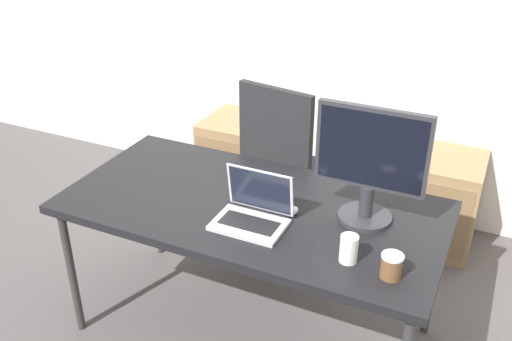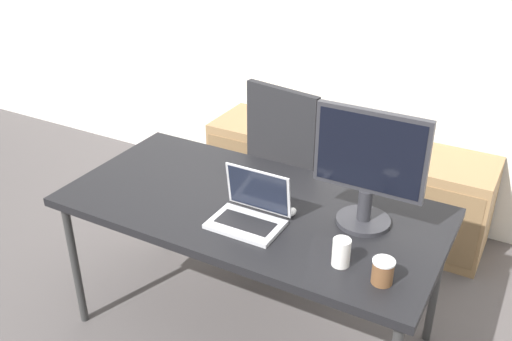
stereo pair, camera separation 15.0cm
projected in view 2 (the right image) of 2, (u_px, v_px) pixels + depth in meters
ground_plane at (252, 328)px, 2.94m from camera, size 14.00×14.00×0.00m
wall_back at (370, 17)px, 3.46m from camera, size 10.00×0.05×2.60m
desk at (251, 212)px, 2.61m from camera, size 1.73×0.85×0.75m
office_chair at (299, 190)px, 3.34m from camera, size 0.56×0.59×1.11m
cabinet_left at (257, 159)px, 4.00m from camera, size 0.54×0.47×0.59m
cabinet_right at (444, 206)px, 3.44m from camera, size 0.54×0.47×0.59m
laptop_center at (250, 213)px, 2.43m from camera, size 0.31×0.23×0.22m
monitor at (369, 167)px, 2.32m from camera, size 0.47×0.23×0.52m
mouse at (291, 213)px, 2.49m from camera, size 0.04×0.06×0.03m
coffee_cup_white at (341, 252)px, 2.16m from camera, size 0.07×0.07×0.11m
coffee_cup_brown at (383, 271)px, 2.07m from camera, size 0.08×0.08×0.10m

